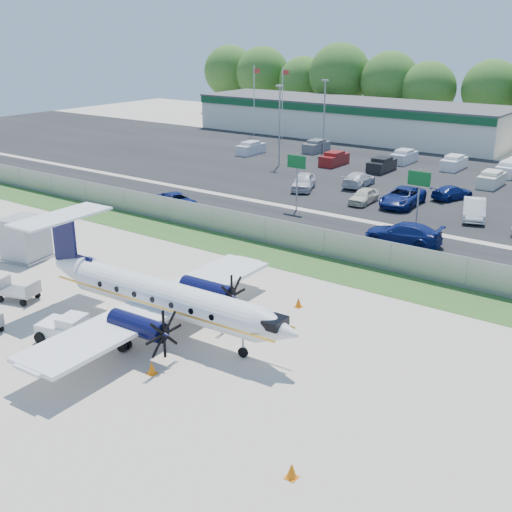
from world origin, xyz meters
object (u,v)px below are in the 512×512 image
Objects in this scene: aircraft at (160,296)px; baggage_cart_near at (18,291)px; pushback_tug at (67,328)px; service_container at (25,240)px.

aircraft is 9.90m from baggage_cart_near.
baggage_cart_near is at bearing 165.77° from pushback_tug.
pushback_tug is 0.93× the size of service_container.
service_container is at bearing 141.03° from baggage_cart_near.
service_container is (-5.70, 4.61, 0.82)m from baggage_cart_near.
baggage_cart_near is 0.83× the size of service_container.
aircraft reaches higher than baggage_cart_near.
pushback_tug is at bearing -130.82° from aircraft.
aircraft reaches higher than pushback_tug.
aircraft is 6.46× the size of baggage_cart_near.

